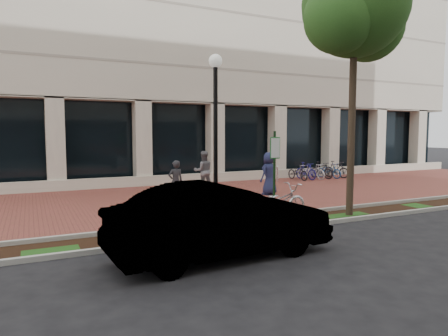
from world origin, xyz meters
name	(u,v)px	position (x,y,z in m)	size (l,w,h in m)	color
ground	(221,196)	(0.00, 0.00, 0.00)	(120.00, 120.00, 0.00)	black
brick_plaza	(221,196)	(0.00, 0.00, 0.01)	(40.00, 9.00, 0.01)	brown
planting_strip	(297,221)	(0.00, -5.25, 0.01)	(40.00, 1.50, 0.01)	black
curb_plaza_side	(282,214)	(0.00, -4.50, 0.06)	(40.00, 0.12, 0.12)	#AEAEA4
curb_street_side	(313,224)	(0.00, -6.00, 0.06)	(40.00, 0.12, 0.12)	#AEAEA4
near_office_building	(149,14)	(0.00, 10.47, 10.05)	(40.00, 12.12, 16.00)	beige
parking_sign	(275,166)	(-0.75, -5.19, 1.68)	(0.34, 0.07, 2.66)	#143717
lamppost	(216,131)	(-2.50, -4.92, 2.65)	(0.36, 0.36, 4.71)	black
street_tree	(355,12)	(2.05, -5.28, 6.31)	(3.87, 3.23, 8.13)	#433326
locked_bicycle	(279,203)	(-0.51, -5.08, 0.55)	(0.74, 2.11, 1.11)	silver
pedestrian_left	(176,182)	(-2.20, -0.70, 0.80)	(0.58, 0.38, 1.60)	#242428
pedestrian_mid	(203,171)	(-0.05, 1.71, 0.90)	(0.88, 0.68, 1.81)	slate
pedestrian_right	(269,173)	(2.01, -0.57, 0.91)	(0.89, 0.58, 1.81)	#1D244A
bollard	(277,174)	(4.78, 3.00, 0.45)	(0.12, 0.12, 0.88)	silver
bike_rack_cluster	(317,171)	(7.69, 3.28, 0.46)	(3.52, 1.76, 0.97)	black
sedan_near_curb	(221,220)	(-3.50, -7.38, 0.78)	(1.66, 4.75, 1.56)	#B3B4B8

